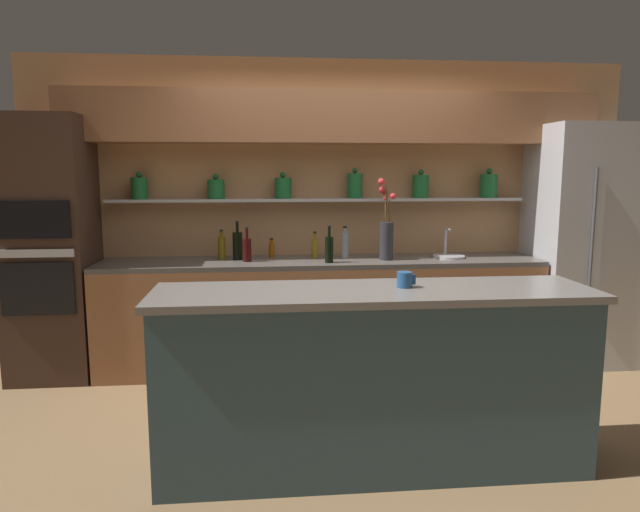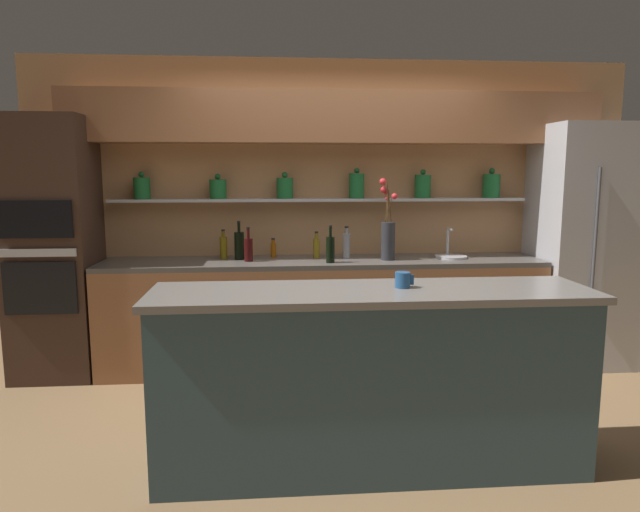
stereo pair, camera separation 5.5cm
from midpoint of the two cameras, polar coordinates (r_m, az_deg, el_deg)
name	(u,v)px [view 2 (the right image)]	position (r m, az deg, el deg)	size (l,w,h in m)	color
ground_plane	(358,429)	(3.86, 4.24, -16.91)	(12.00, 12.00, 0.00)	olive
back_wall_unit	(333,183)	(5.00, 1.66, 7.31)	(5.20, 0.44, 2.60)	tan
back_counter_unit	(323,313)	(4.85, 0.64, -5.75)	(3.66, 0.62, 0.92)	#99603D
island_counter	(371,379)	(3.24, 5.64, -12.17)	(2.40, 0.61, 1.02)	#334C56
refrigerator	(588,246)	(5.42, 25.49, 0.95)	(0.87, 0.73, 2.04)	#B7B7BC
oven_tower	(54,248)	(5.02, -24.80, 0.69)	(0.64, 0.64, 2.08)	#3D281E
flower_vase	(388,235)	(4.76, 7.12, 2.14)	(0.14, 0.15, 0.67)	#2D2D33
sink_fixture	(451,255)	(4.98, 13.23, 0.12)	(0.27, 0.27, 0.25)	#B7B7BC
bottle_wine_0	(248,249)	(4.69, -6.83, 0.70)	(0.07, 0.07, 0.28)	#380C0C
bottle_oil_1	(316,247)	(4.83, -0.03, 0.86)	(0.06, 0.06, 0.23)	olive
bottle_wine_2	(330,249)	(4.59, 1.39, 0.72)	(0.07, 0.07, 0.30)	black
bottle_oil_3	(223,247)	(4.84, -9.31, 0.88)	(0.06, 0.06, 0.25)	brown
bottle_spirit_4	(346,245)	(4.82, 2.99, 1.14)	(0.06, 0.06, 0.27)	gray
bottle_wine_5	(239,245)	(4.81, -7.75, 1.09)	(0.08, 0.08, 0.32)	black
bottle_sauce_6	(273,249)	(4.90, -4.37, 0.70)	(0.05, 0.05, 0.17)	#9E4C0A
coffee_mug	(403,280)	(3.15, 8.77, -2.37)	(0.10, 0.08, 0.09)	#235184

